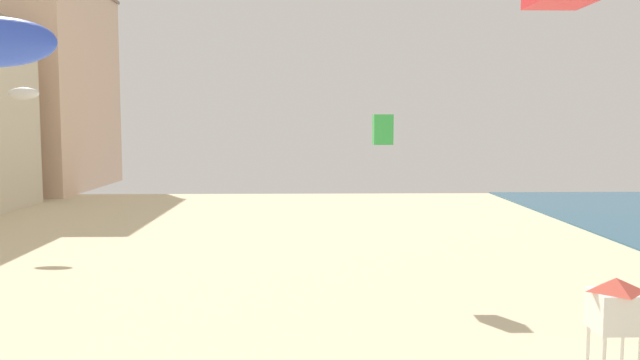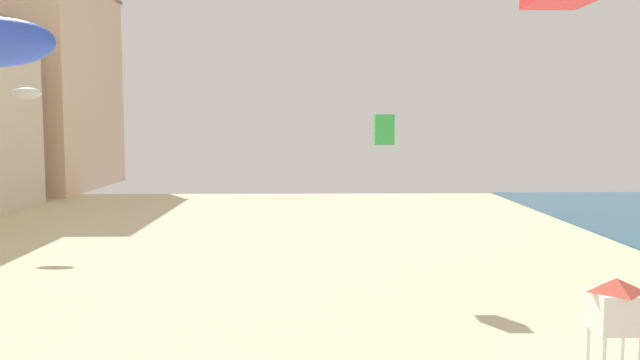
# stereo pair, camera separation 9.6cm
# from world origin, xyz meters

# --- Properties ---
(boardwalk_hotel_far) EXTENTS (17.19, 17.97, 19.54)m
(boardwalk_hotel_far) POSITION_xyz_m (-25.42, 65.33, 9.78)
(boardwalk_hotel_far) COLOR beige
(boardwalk_hotel_far) RESTS_ON ground
(lifeguard_stand) EXTENTS (1.10, 1.10, 2.55)m
(lifeguard_stand) POSITION_xyz_m (11.19, 17.88, 1.84)
(lifeguard_stand) COLOR white
(lifeguard_stand) RESTS_ON ground
(kite_green_box) EXTENTS (0.77, 0.77, 1.20)m
(kite_green_box) POSITION_xyz_m (6.50, 27.91, 6.14)
(kite_green_box) COLOR green
(kite_white_parafoil) EXTENTS (1.69, 0.47, 0.66)m
(kite_white_parafoil) POSITION_xyz_m (-11.95, 37.91, 8.00)
(kite_white_parafoil) COLOR white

